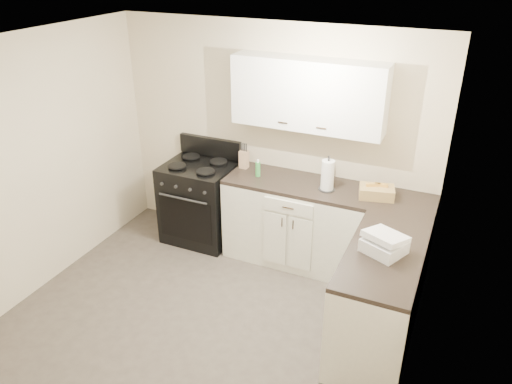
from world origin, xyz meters
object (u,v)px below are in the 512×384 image
at_px(knife_block, 244,159).
at_px(paper_towel, 328,175).
at_px(wicker_basket, 377,192).
at_px(stove, 200,203).
at_px(countertop_grill, 384,246).

xyz_separation_m(knife_block, paper_towel, (1.00, -0.16, 0.06)).
xyz_separation_m(paper_towel, wicker_basket, (0.49, 0.04, -0.10)).
bearing_deg(wicker_basket, stove, -179.35).
bearing_deg(knife_block, countertop_grill, -30.10).
relative_size(stove, paper_towel, 3.00).
xyz_separation_m(stove, paper_towel, (1.51, -0.01, 0.64)).
bearing_deg(countertop_grill, knife_block, 172.95).
distance_m(stove, countertop_grill, 2.50).
height_order(knife_block, paper_towel, paper_towel).
relative_size(stove, knife_block, 4.76).
bearing_deg(wicker_basket, paper_towel, -175.85).
distance_m(wicker_basket, countertop_grill, 0.98).
relative_size(knife_block, countertop_grill, 0.66).
relative_size(paper_towel, wicker_basket, 0.95).
bearing_deg(paper_towel, stove, 179.50).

